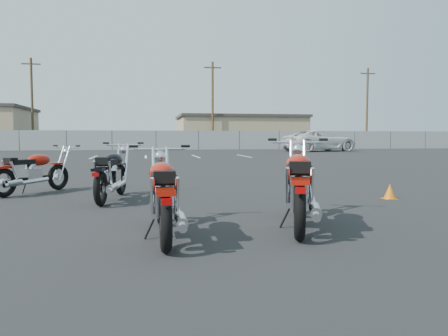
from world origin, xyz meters
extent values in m
plane|color=black|center=(0.00, 0.00, 0.00)|extent=(120.00, 120.00, 0.00)
torus|color=black|center=(-2.94, 3.64, 0.28)|extent=(0.41, 0.52, 0.57)
cylinder|color=silver|center=(-2.94, 3.64, 0.28)|extent=(0.16, 0.18, 0.15)
torus|color=black|center=(-3.72, 2.52, 0.28)|extent=(0.41, 0.52, 0.57)
cylinder|color=silver|center=(-3.72, 2.52, 0.28)|extent=(0.16, 0.18, 0.15)
cube|color=black|center=(-3.33, 3.08, 0.32)|extent=(0.64, 0.87, 0.06)
cube|color=silver|center=(-3.36, 3.05, 0.38)|extent=(0.42, 0.45, 0.28)
cylinder|color=silver|center=(-3.36, 3.05, 0.55)|extent=(0.29, 0.30, 0.25)
ellipsoid|color=#A11709|center=(-3.23, 3.22, 0.68)|extent=(0.55, 0.61, 0.24)
cube|color=black|center=(-3.49, 2.85, 0.66)|extent=(0.50, 0.57, 0.09)
cube|color=black|center=(-3.63, 2.66, 0.70)|extent=(0.27, 0.26, 0.11)
cube|color=#A11709|center=(-3.73, 2.51, 0.58)|extent=(0.37, 0.42, 0.05)
cube|color=#A11709|center=(-2.94, 3.64, 0.58)|extent=(0.28, 0.33, 0.04)
cylinder|color=silver|center=(-3.55, 2.57, 0.52)|extent=(0.14, 0.17, 0.37)
cylinder|color=silver|center=(-3.73, 2.70, 0.52)|extent=(0.14, 0.17, 0.37)
cylinder|color=silver|center=(-3.37, 2.77, 0.26)|extent=(0.66, 0.90, 0.12)
cylinder|color=silver|center=(-3.54, 2.52, 0.28)|extent=(0.28, 0.34, 0.12)
cylinder|color=silver|center=(-2.81, 3.69, 0.58)|extent=(0.25, 0.33, 0.74)
cylinder|color=silver|center=(-2.94, 3.79, 0.58)|extent=(0.25, 0.33, 0.74)
sphere|color=silver|center=(-2.79, 3.86, 0.83)|extent=(0.21, 0.21, 0.15)
cylinder|color=silver|center=(-2.78, 3.88, 0.92)|extent=(0.56, 0.40, 0.03)
cylinder|color=black|center=(-2.52, 3.67, 0.96)|extent=(0.11, 0.09, 0.03)
cylinder|color=black|center=(-3.06, 4.05, 0.96)|extent=(0.11, 0.09, 0.03)
cylinder|color=black|center=(-3.49, 3.08, 0.14)|extent=(0.13, 0.10, 0.28)
torus|color=black|center=(-1.55, 2.55, 0.30)|extent=(0.21, 0.62, 0.61)
cylinder|color=silver|center=(-1.55, 2.55, 0.30)|extent=(0.13, 0.18, 0.16)
torus|color=black|center=(-1.80, 1.10, 0.30)|extent=(0.21, 0.62, 0.61)
cylinder|color=silver|center=(-1.80, 1.10, 0.30)|extent=(0.13, 0.18, 0.16)
cube|color=black|center=(-1.67, 1.82, 0.34)|extent=(0.28, 1.07, 0.06)
cube|color=silver|center=(-1.68, 1.77, 0.41)|extent=(0.35, 0.43, 0.30)
cylinder|color=silver|center=(-1.68, 1.77, 0.59)|extent=(0.24, 0.28, 0.27)
ellipsoid|color=black|center=(-1.64, 2.00, 0.73)|extent=(0.41, 0.63, 0.26)
cube|color=black|center=(-1.72, 1.52, 0.71)|extent=(0.36, 0.59, 0.10)
cube|color=black|center=(-1.77, 1.28, 0.75)|extent=(0.25, 0.22, 0.12)
cube|color=black|center=(-1.80, 1.08, 0.62)|extent=(0.25, 0.45, 0.05)
cube|color=black|center=(-1.55, 2.55, 0.62)|extent=(0.19, 0.36, 0.04)
cylinder|color=silver|center=(-1.65, 1.23, 0.56)|extent=(0.08, 0.19, 0.40)
cylinder|color=silver|center=(-1.89, 1.27, 0.56)|extent=(0.08, 0.19, 0.40)
cylinder|color=silver|center=(-1.57, 1.50, 0.28)|extent=(0.28, 1.12, 0.13)
cylinder|color=silver|center=(-1.62, 1.18, 0.30)|extent=(0.18, 0.37, 0.13)
cylinder|color=silver|center=(-1.44, 2.65, 0.63)|extent=(0.11, 0.41, 0.80)
cylinder|color=silver|center=(-1.61, 2.68, 0.63)|extent=(0.11, 0.41, 0.80)
sphere|color=silver|center=(-1.50, 2.83, 0.89)|extent=(0.19, 0.19, 0.16)
cylinder|color=silver|center=(-1.49, 2.85, 0.99)|extent=(0.70, 0.15, 0.03)
cylinder|color=black|center=(-1.15, 2.77, 1.03)|extent=(0.13, 0.06, 0.04)
cylinder|color=black|center=(-1.85, 2.89, 1.03)|extent=(0.13, 0.06, 0.04)
cylinder|color=black|center=(-1.83, 1.75, 0.15)|extent=(0.16, 0.05, 0.30)
cube|color=#990505|center=(-1.85, 0.82, 0.56)|extent=(0.11, 0.08, 0.06)
torus|color=black|center=(-0.87, -0.61, 0.30)|extent=(0.11, 0.60, 0.60)
cylinder|color=silver|center=(-0.87, -0.61, 0.30)|extent=(0.10, 0.16, 0.16)
torus|color=black|center=(-0.88, -2.07, 0.30)|extent=(0.11, 0.60, 0.60)
cylinder|color=silver|center=(-0.88, -2.07, 0.30)|extent=(0.10, 0.16, 0.16)
cube|color=black|center=(-0.87, -1.34, 0.34)|extent=(0.11, 1.06, 0.06)
cube|color=silver|center=(-0.87, -1.39, 0.40)|extent=(0.28, 0.38, 0.30)
cylinder|color=silver|center=(-0.87, -1.39, 0.58)|extent=(0.20, 0.25, 0.27)
ellipsoid|color=#A11709|center=(-0.87, -1.16, 0.72)|extent=(0.31, 0.59, 0.26)
cube|color=black|center=(-0.87, -1.64, 0.70)|extent=(0.26, 0.56, 0.10)
cube|color=black|center=(-0.87, -1.89, 0.74)|extent=(0.22, 0.18, 0.12)
cube|color=#A11709|center=(-0.88, -2.09, 0.62)|extent=(0.18, 0.42, 0.05)
cube|color=#A11709|center=(-0.87, -0.61, 0.62)|extent=(0.13, 0.34, 0.04)
cylinder|color=silver|center=(-0.75, -1.92, 0.55)|extent=(0.05, 0.19, 0.40)
cylinder|color=silver|center=(-0.99, -1.92, 0.55)|extent=(0.05, 0.19, 0.40)
cylinder|color=silver|center=(-0.71, -1.64, 0.28)|extent=(0.10, 1.11, 0.13)
cylinder|color=silver|center=(-0.71, -1.96, 0.30)|extent=(0.12, 0.36, 0.13)
cylinder|color=silver|center=(-0.78, -0.49, 0.62)|extent=(0.05, 0.40, 0.79)
cylinder|color=silver|center=(-0.96, -0.49, 0.62)|extent=(0.05, 0.40, 0.79)
sphere|color=silver|center=(-0.86, -0.33, 0.89)|extent=(0.16, 0.16, 0.16)
cylinder|color=silver|center=(-0.86, -0.31, 0.99)|extent=(0.70, 0.03, 0.03)
cylinder|color=black|center=(-0.51, -0.33, 1.03)|extent=(0.12, 0.04, 0.04)
cylinder|color=black|center=(-1.22, -0.32, 1.03)|extent=(0.12, 0.04, 0.04)
cylinder|color=black|center=(-1.01, -1.44, 0.15)|extent=(0.16, 0.03, 0.30)
cube|color=#990505|center=(-0.88, -2.35, 0.55)|extent=(0.10, 0.06, 0.06)
torus|color=black|center=(1.12, -0.33, 0.33)|extent=(0.33, 0.66, 0.66)
cylinder|color=silver|center=(1.12, -0.33, 0.33)|extent=(0.16, 0.20, 0.17)
torus|color=black|center=(0.61, -1.83, 0.33)|extent=(0.33, 0.66, 0.66)
cylinder|color=silver|center=(0.61, -1.83, 0.33)|extent=(0.16, 0.20, 0.17)
cube|color=black|center=(0.87, -1.08, 0.37)|extent=(0.48, 1.12, 0.07)
cube|color=silver|center=(0.85, -1.13, 0.44)|extent=(0.42, 0.49, 0.33)
cylinder|color=silver|center=(0.85, -1.13, 0.63)|extent=(0.30, 0.33, 0.29)
ellipsoid|color=#A11709|center=(0.93, -0.89, 0.79)|extent=(0.52, 0.71, 0.28)
cube|color=black|center=(0.76, -1.39, 0.77)|extent=(0.46, 0.66, 0.11)
cube|color=black|center=(0.67, -1.64, 0.81)|extent=(0.29, 0.26, 0.13)
cube|color=#A11709|center=(0.60, -1.85, 0.67)|extent=(0.34, 0.50, 0.05)
cube|color=#A11709|center=(1.12, -0.33, 0.67)|extent=(0.26, 0.40, 0.04)
cylinder|color=silver|center=(0.79, -1.71, 0.60)|extent=(0.12, 0.21, 0.43)
cylinder|color=silver|center=(0.54, -1.63, 0.60)|extent=(0.12, 0.21, 0.43)
cylinder|color=silver|center=(0.92, -1.44, 0.31)|extent=(0.49, 1.17, 0.14)
cylinder|color=silver|center=(0.81, -1.77, 0.33)|extent=(0.25, 0.41, 0.14)
cylinder|color=silver|center=(1.26, -0.23, 0.68)|extent=(0.19, 0.43, 0.86)
cylinder|color=silver|center=(1.07, -0.17, 0.68)|extent=(0.19, 0.43, 0.86)
sphere|color=silver|center=(1.22, -0.04, 0.96)|extent=(0.22, 0.22, 0.17)
cylinder|color=silver|center=(1.23, -0.02, 1.07)|extent=(0.73, 0.28, 0.03)
cylinder|color=black|center=(1.59, -0.16, 1.12)|extent=(0.14, 0.08, 0.04)
cylinder|color=black|center=(0.86, 0.09, 1.12)|extent=(0.14, 0.08, 0.04)
cylinder|color=black|center=(0.69, -1.13, 0.16)|extent=(0.17, 0.08, 0.33)
cube|color=#990505|center=(0.51, -2.12, 0.60)|extent=(0.12, 0.10, 0.07)
cone|color=orange|center=(3.43, 1.04, 0.14)|extent=(0.22, 0.22, 0.27)
cube|color=orange|center=(3.43, 1.04, 0.00)|extent=(0.24, 0.24, 0.01)
cube|color=gray|center=(0.00, 35.00, 0.90)|extent=(80.00, 0.04, 1.80)
cylinder|color=black|center=(-12.00, 35.00, 0.90)|extent=(0.06, 0.06, 1.80)
cylinder|color=black|center=(-8.00, 35.00, 0.90)|extent=(0.06, 0.06, 1.80)
cylinder|color=black|center=(-4.00, 35.00, 0.90)|extent=(0.06, 0.06, 1.80)
cylinder|color=black|center=(0.00, 35.00, 0.90)|extent=(0.06, 0.06, 1.80)
cylinder|color=black|center=(4.00, 35.00, 0.90)|extent=(0.06, 0.06, 1.80)
cylinder|color=black|center=(8.00, 35.00, 0.90)|extent=(0.06, 0.06, 1.80)
cylinder|color=black|center=(12.00, 35.00, 0.90)|extent=(0.06, 0.06, 1.80)
cylinder|color=black|center=(16.00, 35.00, 0.90)|extent=(0.06, 0.06, 1.80)
cylinder|color=black|center=(20.00, 35.00, 0.90)|extent=(0.06, 0.06, 1.80)
cylinder|color=black|center=(24.00, 35.00, 0.90)|extent=(0.06, 0.06, 1.80)
cylinder|color=black|center=(28.00, 35.00, 0.90)|extent=(0.06, 0.06, 1.80)
cube|color=tan|center=(10.00, 44.00, 1.70)|extent=(14.00, 9.00, 3.40)
cube|color=#3B3431|center=(10.00, 44.00, 3.55)|extent=(14.40, 9.40, 0.30)
cylinder|color=#41311E|center=(-12.00, 40.00, 4.50)|extent=(0.24, 0.24, 9.00)
cube|color=#41311E|center=(-12.00, 40.00, 8.40)|extent=(1.80, 0.12, 0.12)
cylinder|color=#41311E|center=(6.00, 39.00, 4.50)|extent=(0.24, 0.24, 9.00)
cube|color=#41311E|center=(6.00, 39.00, 8.40)|extent=(1.80, 0.12, 0.12)
cylinder|color=#41311E|center=(24.00, 40.00, 4.50)|extent=(0.24, 0.24, 9.00)
cube|color=#41311E|center=(24.00, 40.00, 8.40)|extent=(1.80, 0.12, 0.12)
cube|color=silver|center=(-7.00, 20.00, 0.00)|extent=(0.12, 4.00, 0.01)
cube|color=silver|center=(-4.00, 20.00, 0.00)|extent=(0.12, 4.00, 0.01)
cube|color=silver|center=(-1.00, 20.00, 0.00)|extent=(0.12, 4.00, 0.01)
cube|color=silver|center=(2.00, 20.00, 0.00)|extent=(0.12, 4.00, 0.01)
cube|color=silver|center=(5.00, 20.00, 0.00)|extent=(0.12, 4.00, 0.01)
imported|color=silver|center=(13.36, 28.10, 1.39)|extent=(4.65, 7.80, 2.77)
camera|label=1|loc=(-1.07, -6.37, 1.15)|focal=35.00mm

